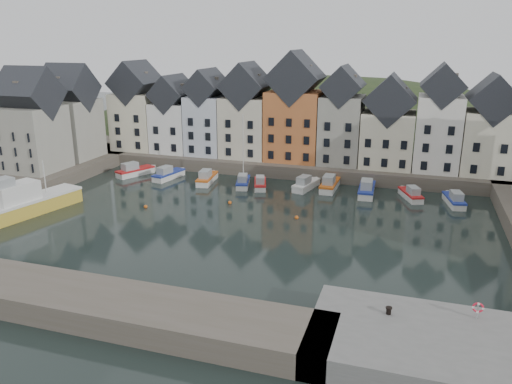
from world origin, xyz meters
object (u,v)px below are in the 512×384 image
at_px(boat_a, 134,171).
at_px(life_ring_post, 478,308).
at_px(boat_d, 243,182).
at_px(mooring_bollard, 389,310).
at_px(large_vessel, 29,202).

relative_size(boat_a, life_ring_post, 5.13).
distance_m(boat_a, boat_d, 18.99).
bearing_deg(life_ring_post, mooring_bollard, -167.96).
distance_m(boat_d, life_ring_post, 44.50).
bearing_deg(boat_d, large_vessel, -152.09).
relative_size(large_vessel, life_ring_post, 10.24).
relative_size(boat_d, large_vessel, 0.82).
height_order(boat_d, mooring_bollard, boat_d).
distance_m(mooring_bollard, life_ring_post, 6.28).
height_order(boat_d, life_ring_post, boat_d).
bearing_deg(life_ring_post, boat_a, 145.17).
height_order(boat_a, life_ring_post, life_ring_post).
bearing_deg(mooring_bollard, boat_a, 140.41).
xyz_separation_m(boat_a, mooring_bollard, (42.36, -35.03, 1.58)).
distance_m(large_vessel, mooring_bollard, 47.58).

